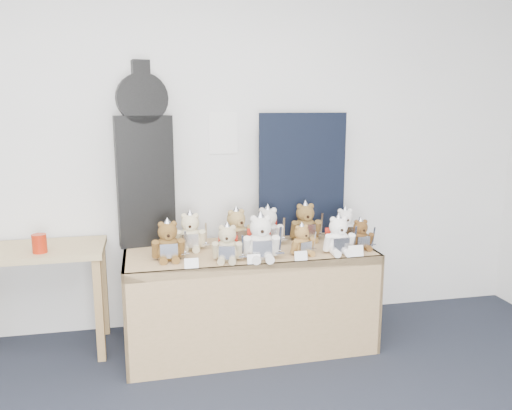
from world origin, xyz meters
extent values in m
plane|color=white|center=(0.00, 2.50, 1.35)|extent=(6.00, 0.00, 6.00)
cube|color=white|center=(0.62, 2.49, 1.43)|extent=(0.21, 0.00, 0.30)
cube|color=#96794C|center=(0.72, 2.04, 0.65)|extent=(1.65, 0.72, 0.06)
cube|color=#96794C|center=(0.72, 1.71, 0.34)|extent=(1.64, 0.06, 0.68)
cube|color=#96794C|center=(-0.09, 2.03, 0.34)|extent=(0.03, 0.68, 0.68)
cube|color=#96794C|center=(1.53, 2.06, 0.34)|extent=(0.03, 0.68, 0.68)
cube|color=tan|center=(-0.66, 2.21, 0.70)|extent=(0.88, 0.50, 0.04)
cube|color=olive|center=(-0.26, 2.01, 0.34)|extent=(0.05, 0.05, 0.68)
cube|color=olive|center=(-0.27, 2.41, 0.34)|extent=(0.05, 0.05, 0.68)
cube|color=black|center=(0.05, 2.29, 1.12)|extent=(0.39, 0.17, 0.88)
cylinder|color=black|center=(0.05, 2.29, 1.67)|extent=(0.34, 0.17, 0.33)
cube|color=black|center=(0.05, 2.29, 1.81)|extent=(0.13, 0.12, 0.22)
cube|color=black|center=(1.18, 2.35, 1.13)|extent=(0.67, 0.09, 0.90)
cylinder|color=#AA210B|center=(-0.60, 2.09, 0.78)|extent=(0.09, 0.09, 0.12)
ellipsoid|color=brown|center=(0.18, 1.91, 0.75)|extent=(0.17, 0.14, 0.16)
sphere|color=brown|center=(0.18, 1.91, 0.86)|extent=(0.12, 0.12, 0.12)
cylinder|color=brown|center=(0.18, 1.86, 0.85)|extent=(0.05, 0.03, 0.05)
sphere|color=black|center=(0.18, 1.85, 0.85)|extent=(0.02, 0.02, 0.02)
sphere|color=brown|center=(0.14, 1.91, 0.91)|extent=(0.04, 0.04, 0.04)
sphere|color=brown|center=(0.22, 1.92, 0.91)|extent=(0.04, 0.04, 0.04)
cylinder|color=brown|center=(0.10, 1.89, 0.76)|extent=(0.05, 0.09, 0.12)
cylinder|color=brown|center=(0.26, 1.90, 0.76)|extent=(0.05, 0.09, 0.12)
cylinder|color=brown|center=(0.15, 1.86, 0.71)|extent=(0.05, 0.11, 0.05)
cylinder|color=brown|center=(0.22, 1.86, 0.71)|extent=(0.05, 0.11, 0.05)
cube|color=silver|center=(0.18, 1.85, 0.76)|extent=(0.11, 0.02, 0.09)
cone|color=silver|center=(0.18, 1.91, 0.91)|extent=(0.10, 0.10, 0.08)
cube|color=silver|center=(0.28, 1.89, 0.79)|extent=(0.01, 0.04, 0.17)
cube|color=silver|center=(0.28, 1.89, 0.72)|extent=(0.05, 0.01, 0.01)
ellipsoid|color=tan|center=(0.54, 1.82, 0.75)|extent=(0.17, 0.16, 0.15)
sphere|color=tan|center=(0.54, 1.82, 0.85)|extent=(0.11, 0.11, 0.11)
cylinder|color=tan|center=(0.53, 1.78, 0.84)|extent=(0.05, 0.03, 0.05)
sphere|color=black|center=(0.53, 1.76, 0.84)|extent=(0.02, 0.02, 0.02)
sphere|color=tan|center=(0.50, 1.83, 0.89)|extent=(0.04, 0.04, 0.04)
sphere|color=tan|center=(0.57, 1.81, 0.89)|extent=(0.04, 0.04, 0.04)
cylinder|color=tan|center=(0.46, 1.82, 0.75)|extent=(0.06, 0.09, 0.11)
cylinder|color=tan|center=(0.61, 1.79, 0.75)|extent=(0.06, 0.09, 0.11)
cylinder|color=tan|center=(0.49, 1.78, 0.70)|extent=(0.06, 0.11, 0.05)
cylinder|color=tan|center=(0.56, 1.76, 0.70)|extent=(0.06, 0.11, 0.05)
cube|color=silver|center=(0.53, 1.76, 0.75)|extent=(0.10, 0.04, 0.08)
cone|color=silver|center=(0.54, 1.82, 0.90)|extent=(0.09, 0.09, 0.07)
cube|color=silver|center=(0.63, 1.77, 0.78)|extent=(0.02, 0.04, 0.16)
cube|color=silver|center=(0.63, 1.77, 0.72)|extent=(0.05, 0.02, 0.01)
cube|color=#AB1F13|center=(0.55, 1.88, 0.76)|extent=(0.12, 0.05, 0.14)
ellipsoid|color=silver|center=(0.75, 1.82, 0.76)|extent=(0.20, 0.17, 0.19)
sphere|color=silver|center=(0.75, 1.82, 0.89)|extent=(0.14, 0.14, 0.14)
cylinder|color=silver|center=(0.74, 1.76, 0.88)|extent=(0.06, 0.03, 0.06)
sphere|color=black|center=(0.74, 1.74, 0.88)|extent=(0.02, 0.02, 0.02)
sphere|color=silver|center=(0.70, 1.82, 0.94)|extent=(0.04, 0.04, 0.04)
sphere|color=silver|center=(0.79, 1.82, 0.94)|extent=(0.04, 0.04, 0.04)
cylinder|color=silver|center=(0.66, 1.80, 0.77)|extent=(0.06, 0.11, 0.14)
cylinder|color=silver|center=(0.83, 1.79, 0.77)|extent=(0.06, 0.11, 0.14)
cylinder|color=silver|center=(0.70, 1.76, 0.71)|extent=(0.06, 0.12, 0.06)
cylinder|color=silver|center=(0.78, 1.75, 0.71)|extent=(0.06, 0.12, 0.06)
cube|color=silver|center=(0.74, 1.75, 0.77)|extent=(0.12, 0.03, 0.10)
cone|color=silver|center=(0.75, 1.82, 0.94)|extent=(0.12, 0.12, 0.09)
cube|color=silver|center=(0.86, 1.77, 0.80)|extent=(0.02, 0.05, 0.20)
cube|color=silver|center=(0.86, 1.77, 0.72)|extent=(0.06, 0.01, 0.01)
cube|color=#AB1F13|center=(0.75, 1.89, 0.78)|extent=(0.15, 0.05, 0.17)
ellipsoid|color=olive|center=(1.03, 1.86, 0.74)|extent=(0.16, 0.14, 0.13)
sphere|color=olive|center=(1.03, 1.86, 0.83)|extent=(0.10, 0.10, 0.10)
cylinder|color=olive|center=(1.04, 1.82, 0.82)|extent=(0.04, 0.03, 0.04)
sphere|color=black|center=(1.04, 1.80, 0.82)|extent=(0.02, 0.02, 0.02)
sphere|color=olive|center=(1.00, 1.85, 0.86)|extent=(0.03, 0.03, 0.03)
sphere|color=olive|center=(1.06, 1.87, 0.86)|extent=(0.03, 0.03, 0.03)
cylinder|color=olive|center=(0.97, 1.82, 0.74)|extent=(0.06, 0.08, 0.10)
cylinder|color=olive|center=(1.09, 1.86, 0.74)|extent=(0.06, 0.08, 0.10)
cylinder|color=olive|center=(1.01, 1.81, 0.70)|extent=(0.06, 0.09, 0.04)
cylinder|color=olive|center=(1.07, 1.82, 0.70)|extent=(0.06, 0.09, 0.04)
cube|color=silver|center=(1.04, 1.81, 0.74)|extent=(0.09, 0.04, 0.07)
cone|color=silver|center=(1.03, 1.86, 0.87)|extent=(0.08, 0.08, 0.06)
cube|color=silver|center=(1.11, 1.86, 0.76)|extent=(0.02, 0.03, 0.14)
cube|color=silver|center=(1.11, 1.86, 0.71)|extent=(0.04, 0.02, 0.01)
ellipsoid|color=white|center=(1.27, 1.84, 0.75)|extent=(0.17, 0.14, 0.16)
sphere|color=white|center=(1.27, 1.84, 0.86)|extent=(0.12, 0.12, 0.12)
cylinder|color=white|center=(1.26, 1.79, 0.85)|extent=(0.05, 0.03, 0.05)
sphere|color=black|center=(1.26, 1.77, 0.85)|extent=(0.02, 0.02, 0.02)
sphere|color=white|center=(1.23, 1.84, 0.91)|extent=(0.04, 0.04, 0.04)
sphere|color=white|center=(1.30, 1.84, 0.91)|extent=(0.04, 0.04, 0.04)
cylinder|color=white|center=(1.19, 1.82, 0.76)|extent=(0.05, 0.09, 0.12)
cylinder|color=white|center=(1.34, 1.81, 0.76)|extent=(0.05, 0.09, 0.12)
cylinder|color=white|center=(1.23, 1.78, 0.71)|extent=(0.05, 0.11, 0.05)
cylinder|color=white|center=(1.30, 1.78, 0.71)|extent=(0.05, 0.11, 0.05)
cube|color=silver|center=(1.26, 1.77, 0.76)|extent=(0.11, 0.02, 0.09)
cone|color=silver|center=(1.27, 1.84, 0.91)|extent=(0.10, 0.10, 0.08)
cube|color=silver|center=(1.37, 1.80, 0.78)|extent=(0.01, 0.04, 0.17)
cube|color=silver|center=(1.37, 1.80, 0.72)|extent=(0.05, 0.01, 0.01)
cube|color=#AB1F13|center=(1.27, 1.90, 0.76)|extent=(0.13, 0.03, 0.15)
ellipsoid|color=brown|center=(1.45, 1.90, 0.74)|extent=(0.14, 0.12, 0.13)
sphere|color=brown|center=(1.45, 1.90, 0.83)|extent=(0.10, 0.10, 0.10)
cylinder|color=brown|center=(1.45, 1.86, 0.82)|extent=(0.04, 0.02, 0.04)
sphere|color=black|center=(1.45, 1.85, 0.82)|extent=(0.02, 0.02, 0.02)
sphere|color=brown|center=(1.42, 1.90, 0.87)|extent=(0.03, 0.03, 0.03)
sphere|color=brown|center=(1.48, 1.90, 0.87)|extent=(0.03, 0.03, 0.03)
cylinder|color=brown|center=(1.39, 1.88, 0.75)|extent=(0.04, 0.07, 0.10)
cylinder|color=brown|center=(1.51, 1.89, 0.75)|extent=(0.04, 0.07, 0.10)
cylinder|color=brown|center=(1.42, 1.86, 0.70)|extent=(0.04, 0.09, 0.04)
cylinder|color=brown|center=(1.48, 1.86, 0.70)|extent=(0.04, 0.09, 0.04)
cube|color=silver|center=(1.45, 1.85, 0.74)|extent=(0.09, 0.02, 0.07)
cone|color=silver|center=(1.45, 1.90, 0.87)|extent=(0.08, 0.08, 0.06)
cube|color=silver|center=(1.53, 1.88, 0.77)|extent=(0.01, 0.03, 0.14)
cube|color=silver|center=(1.53, 1.88, 0.71)|extent=(0.04, 0.01, 0.01)
ellipsoid|color=beige|center=(0.33, 2.12, 0.75)|extent=(0.18, 0.16, 0.16)
sphere|color=beige|center=(0.33, 2.12, 0.86)|extent=(0.12, 0.12, 0.12)
cylinder|color=beige|center=(0.33, 2.07, 0.85)|extent=(0.05, 0.03, 0.05)
sphere|color=black|center=(0.33, 2.05, 0.85)|extent=(0.02, 0.02, 0.02)
sphere|color=beige|center=(0.30, 2.13, 0.91)|extent=(0.04, 0.04, 0.04)
sphere|color=beige|center=(0.37, 2.12, 0.91)|extent=(0.04, 0.04, 0.04)
cylinder|color=beige|center=(0.25, 2.11, 0.76)|extent=(0.05, 0.09, 0.12)
cylinder|color=beige|center=(0.41, 2.09, 0.76)|extent=(0.05, 0.09, 0.12)
cylinder|color=beige|center=(0.29, 2.07, 0.71)|extent=(0.06, 0.11, 0.05)
cylinder|color=beige|center=(0.37, 2.06, 0.71)|extent=(0.06, 0.11, 0.05)
cube|color=silver|center=(0.33, 2.06, 0.76)|extent=(0.11, 0.03, 0.09)
cone|color=silver|center=(0.33, 2.12, 0.91)|extent=(0.10, 0.10, 0.08)
cube|color=silver|center=(0.43, 2.08, 0.79)|extent=(0.02, 0.04, 0.17)
cube|color=silver|center=(0.43, 2.08, 0.72)|extent=(0.05, 0.01, 0.01)
ellipsoid|color=#9B804D|center=(0.64, 2.12, 0.76)|extent=(0.21, 0.20, 0.17)
sphere|color=#9B804D|center=(0.64, 2.12, 0.87)|extent=(0.13, 0.13, 0.13)
cylinder|color=#9B804D|center=(0.66, 2.07, 0.86)|extent=(0.06, 0.05, 0.05)
sphere|color=black|center=(0.67, 2.06, 0.86)|extent=(0.02, 0.02, 0.02)
sphere|color=#9B804D|center=(0.61, 2.11, 0.92)|extent=(0.04, 0.04, 0.04)
sphere|color=#9B804D|center=(0.68, 2.14, 0.92)|extent=(0.04, 0.04, 0.04)
cylinder|color=#9B804D|center=(0.58, 2.07, 0.77)|extent=(0.08, 0.11, 0.13)
cylinder|color=#9B804D|center=(0.73, 2.13, 0.77)|extent=(0.08, 0.11, 0.13)
cylinder|color=#9B804D|center=(0.63, 2.05, 0.71)|extent=(0.09, 0.12, 0.05)
cylinder|color=#9B804D|center=(0.70, 2.08, 0.71)|extent=(0.09, 0.12, 0.05)
cube|color=silver|center=(0.67, 2.06, 0.76)|extent=(0.11, 0.06, 0.10)
cone|color=silver|center=(0.64, 2.12, 0.93)|extent=(0.11, 0.11, 0.08)
cube|color=silver|center=(0.76, 2.13, 0.79)|extent=(0.03, 0.05, 0.18)
cube|color=silver|center=(0.76, 2.13, 0.72)|extent=(0.05, 0.03, 0.01)
ellipsoid|color=silver|center=(0.87, 2.14, 0.76)|extent=(0.19, 0.17, 0.17)
sphere|color=silver|center=(0.87, 2.14, 0.87)|extent=(0.13, 0.13, 0.13)
cylinder|color=silver|center=(0.86, 2.09, 0.86)|extent=(0.06, 0.04, 0.05)
sphere|color=black|center=(0.86, 2.07, 0.86)|extent=(0.02, 0.02, 0.02)
sphere|color=silver|center=(0.83, 2.15, 0.92)|extent=(0.04, 0.04, 0.04)
sphere|color=silver|center=(0.91, 2.14, 0.92)|extent=(0.04, 0.04, 0.04)
cylinder|color=silver|center=(0.78, 2.13, 0.76)|extent=(0.06, 0.10, 0.13)
cylinder|color=silver|center=(0.95, 2.11, 0.76)|extent=(0.06, 0.10, 0.13)
cylinder|color=silver|center=(0.82, 2.09, 0.71)|extent=(0.07, 0.12, 0.05)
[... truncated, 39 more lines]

